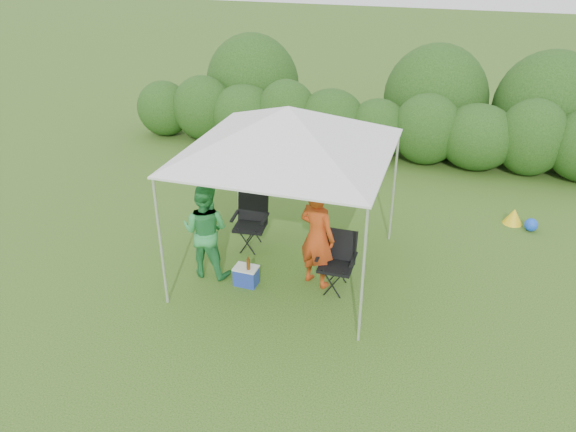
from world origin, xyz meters
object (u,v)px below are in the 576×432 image
(man, at_px, (317,237))
(woman, at_px, (206,231))
(canopy, at_px, (288,130))
(chair_right, at_px, (338,257))
(chair_left, at_px, (251,218))
(cooler, at_px, (246,276))

(man, relative_size, woman, 1.07)
(canopy, relative_size, man, 1.79)
(chair_right, bearing_deg, chair_left, 155.25)
(chair_right, xyz_separation_m, man, (-0.34, -0.01, 0.33))
(chair_left, relative_size, man, 0.56)
(chair_right, distance_m, chair_left, 1.94)
(chair_left, height_order, cooler, chair_left)
(canopy, bearing_deg, chair_right, -17.29)
(woman, bearing_deg, chair_left, -109.35)
(man, distance_m, cooler, 1.34)
(chair_left, relative_size, cooler, 2.51)
(man, relative_size, cooler, 4.44)
(canopy, xyz_separation_m, chair_left, (-0.86, 0.53, -1.91))
(canopy, xyz_separation_m, chair_right, (0.90, -0.28, -1.92))
(chair_right, distance_m, man, 0.47)
(woman, distance_m, cooler, 0.98)
(canopy, relative_size, chair_left, 3.17)
(man, xyz_separation_m, cooler, (-1.07, -0.38, -0.70))
(chair_right, xyz_separation_m, cooler, (-1.41, -0.39, -0.38))
(man, height_order, woman, man)
(woman, bearing_deg, cooler, 170.22)
(canopy, relative_size, cooler, 7.96)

